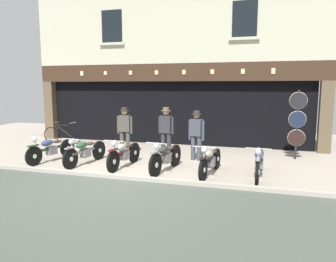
{
  "coord_description": "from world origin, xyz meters",
  "views": [
    {
      "loc": [
        3.58,
        -7.42,
        2.43
      ],
      "look_at": [
        0.57,
        2.78,
        0.92
      ],
      "focal_mm": 34.31,
      "sensor_mm": 36.0,
      "label": 1
    }
  ],
  "objects_px": {
    "leaning_bicycle": "(62,135)",
    "tyre_sign_pole": "(297,120)",
    "motorcycle_center_right": "(210,160)",
    "motorcycle_right": "(259,162)",
    "motorcycle_far_left": "(51,149)",
    "motorcycle_left": "(85,151)",
    "salesman_left": "(125,128)",
    "advert_board_near": "(109,103)",
    "motorcycle_center": "(166,157)",
    "salesman_right": "(196,133)",
    "motorcycle_center_left": "(124,154)",
    "shopkeeper_center": "(166,129)"
  },
  "relations": [
    {
      "from": "leaning_bicycle",
      "to": "tyre_sign_pole",
      "type": "bearing_deg",
      "value": 85.06
    },
    {
      "from": "motorcycle_center_right",
      "to": "motorcycle_right",
      "type": "height_order",
      "value": "motorcycle_right"
    },
    {
      "from": "motorcycle_far_left",
      "to": "leaning_bicycle",
      "type": "bearing_deg",
      "value": -51.99
    },
    {
      "from": "motorcycle_left",
      "to": "leaning_bicycle",
      "type": "distance_m",
      "value": 4.17
    },
    {
      "from": "salesman_left",
      "to": "advert_board_near",
      "type": "relative_size",
      "value": 1.52
    },
    {
      "from": "motorcycle_center_right",
      "to": "motorcycle_right",
      "type": "relative_size",
      "value": 0.96
    },
    {
      "from": "motorcycle_right",
      "to": "tyre_sign_pole",
      "type": "height_order",
      "value": "tyre_sign_pole"
    },
    {
      "from": "salesman_left",
      "to": "tyre_sign_pole",
      "type": "xyz_separation_m",
      "value": [
        5.77,
        0.85,
        0.39
      ]
    },
    {
      "from": "motorcycle_center",
      "to": "salesman_right",
      "type": "bearing_deg",
      "value": -99.78
    },
    {
      "from": "salesman_left",
      "to": "motorcycle_center_right",
      "type": "bearing_deg",
      "value": 143.62
    },
    {
      "from": "motorcycle_right",
      "to": "salesman_right",
      "type": "bearing_deg",
      "value": -33.81
    },
    {
      "from": "motorcycle_left",
      "to": "motorcycle_right",
      "type": "height_order",
      "value": "motorcycle_right"
    },
    {
      "from": "motorcycle_center_left",
      "to": "motorcycle_center_right",
      "type": "xyz_separation_m",
      "value": [
        2.6,
        -0.1,
        -0.01
      ]
    },
    {
      "from": "motorcycle_far_left",
      "to": "leaning_bicycle",
      "type": "height_order",
      "value": "leaning_bicycle"
    },
    {
      "from": "motorcycle_left",
      "to": "motorcycle_center_left",
      "type": "bearing_deg",
      "value": -173.08
    },
    {
      "from": "shopkeeper_center",
      "to": "salesman_right",
      "type": "relative_size",
      "value": 1.05
    },
    {
      "from": "motorcycle_center_right",
      "to": "salesman_left",
      "type": "height_order",
      "value": "salesman_left"
    },
    {
      "from": "motorcycle_center",
      "to": "advert_board_near",
      "type": "relative_size",
      "value": 1.78
    },
    {
      "from": "motorcycle_center_left",
      "to": "advert_board_near",
      "type": "relative_size",
      "value": 1.78
    },
    {
      "from": "motorcycle_center_left",
      "to": "shopkeeper_center",
      "type": "height_order",
      "value": "shopkeeper_center"
    },
    {
      "from": "salesman_left",
      "to": "motorcycle_right",
      "type": "bearing_deg",
      "value": 152.63
    },
    {
      "from": "motorcycle_center_right",
      "to": "salesman_right",
      "type": "xyz_separation_m",
      "value": [
        -0.72,
        1.65,
        0.48
      ]
    },
    {
      "from": "motorcycle_far_left",
      "to": "motorcycle_center_left",
      "type": "height_order",
      "value": "motorcycle_center_left"
    },
    {
      "from": "motorcycle_left",
      "to": "motorcycle_right",
      "type": "distance_m",
      "value": 5.2
    },
    {
      "from": "motorcycle_far_left",
      "to": "salesman_left",
      "type": "distance_m",
      "value": 2.56
    },
    {
      "from": "motorcycle_center",
      "to": "shopkeeper_center",
      "type": "distance_m",
      "value": 1.99
    },
    {
      "from": "motorcycle_far_left",
      "to": "leaning_bicycle",
      "type": "relative_size",
      "value": 1.15
    },
    {
      "from": "motorcycle_center_left",
      "to": "salesman_right",
      "type": "height_order",
      "value": "salesman_right"
    },
    {
      "from": "motorcycle_center_left",
      "to": "shopkeeper_center",
      "type": "xyz_separation_m",
      "value": [
        0.78,
        1.76,
        0.52
      ]
    },
    {
      "from": "motorcycle_far_left",
      "to": "salesman_left",
      "type": "xyz_separation_m",
      "value": [
        1.84,
        1.71,
        0.51
      ]
    },
    {
      "from": "salesman_left",
      "to": "motorcycle_far_left",
      "type": "bearing_deg",
      "value": 35.58
    },
    {
      "from": "advert_board_near",
      "to": "leaning_bicycle",
      "type": "bearing_deg",
      "value": -143.26
    },
    {
      "from": "motorcycle_center_left",
      "to": "salesman_right",
      "type": "bearing_deg",
      "value": -136.47
    },
    {
      "from": "motorcycle_center_left",
      "to": "motorcycle_right",
      "type": "relative_size",
      "value": 0.96
    },
    {
      "from": "salesman_right",
      "to": "advert_board_near",
      "type": "bearing_deg",
      "value": -16.68
    },
    {
      "from": "salesman_left",
      "to": "salesman_right",
      "type": "xyz_separation_m",
      "value": [
        2.63,
        -0.22,
        -0.03
      ]
    },
    {
      "from": "motorcycle_right",
      "to": "motorcycle_center_left",
      "type": "bearing_deg",
      "value": 3.58
    },
    {
      "from": "motorcycle_far_left",
      "to": "tyre_sign_pole",
      "type": "xyz_separation_m",
      "value": [
        7.61,
        2.56,
        0.9
      ]
    },
    {
      "from": "motorcycle_left",
      "to": "shopkeeper_center",
      "type": "distance_m",
      "value": 2.78
    },
    {
      "from": "motorcycle_center_right",
      "to": "leaning_bicycle",
      "type": "xyz_separation_m",
      "value": [
        -6.8,
        3.11,
        -0.04
      ]
    },
    {
      "from": "motorcycle_center_right",
      "to": "salesman_left",
      "type": "xyz_separation_m",
      "value": [
        -3.35,
        1.86,
        0.51
      ]
    },
    {
      "from": "motorcycle_right",
      "to": "advert_board_near",
      "type": "xyz_separation_m",
      "value": [
        -6.47,
        4.14,
        1.24
      ]
    },
    {
      "from": "salesman_right",
      "to": "leaning_bicycle",
      "type": "xyz_separation_m",
      "value": [
        -6.08,
        1.46,
        -0.52
      ]
    },
    {
      "from": "tyre_sign_pole",
      "to": "leaning_bicycle",
      "type": "bearing_deg",
      "value": 177.57
    },
    {
      "from": "motorcycle_far_left",
      "to": "salesman_right",
      "type": "relative_size",
      "value": 1.24
    },
    {
      "from": "salesman_left",
      "to": "leaning_bicycle",
      "type": "distance_m",
      "value": 3.71
    },
    {
      "from": "motorcycle_left",
      "to": "tyre_sign_pole",
      "type": "relative_size",
      "value": 0.88
    },
    {
      "from": "motorcycle_right",
      "to": "leaning_bicycle",
      "type": "height_order",
      "value": "leaning_bicycle"
    },
    {
      "from": "motorcycle_center_right",
      "to": "motorcycle_left",
      "type": "bearing_deg",
      "value": 5.19
    },
    {
      "from": "shopkeeper_center",
      "to": "tyre_sign_pole",
      "type": "xyz_separation_m",
      "value": [
        4.24,
        0.85,
        0.36
      ]
    }
  ]
}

